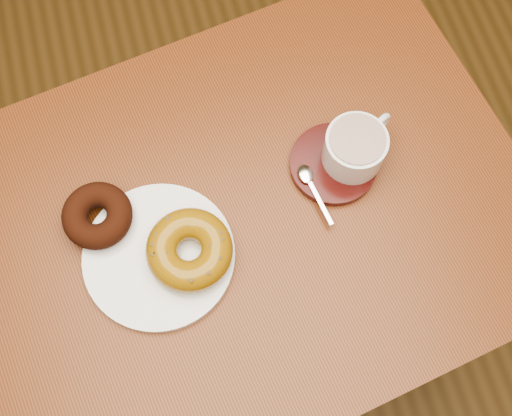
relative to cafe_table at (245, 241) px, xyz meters
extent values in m
cube|color=brown|center=(0.00, 0.00, 0.12)|extent=(0.97, 0.79, 0.03)
cylinder|color=#453313|center=(0.44, -0.22, -0.30)|extent=(0.05, 0.05, 0.79)
cylinder|color=#453313|center=(-0.44, 0.22, -0.30)|extent=(0.05, 0.05, 0.79)
cylinder|color=#453313|center=(0.34, 0.35, -0.30)|extent=(0.05, 0.05, 0.79)
cylinder|color=white|center=(-0.14, -0.03, 0.14)|extent=(0.29, 0.29, 0.01)
torus|color=black|center=(-0.21, 0.05, 0.16)|extent=(0.13, 0.13, 0.04)
torus|color=#986A10|center=(-0.09, -0.04, 0.17)|extent=(0.17, 0.17, 0.05)
cube|color=brown|center=(-0.05, -0.04, 0.19)|extent=(0.01, 0.01, 0.00)
cube|color=brown|center=(-0.05, -0.03, 0.19)|extent=(0.01, 0.01, 0.00)
cube|color=brown|center=(-0.06, -0.01, 0.19)|extent=(0.01, 0.01, 0.00)
cube|color=brown|center=(-0.08, 0.00, 0.19)|extent=(0.01, 0.01, 0.00)
cube|color=brown|center=(-0.09, 0.00, 0.19)|extent=(0.01, 0.01, 0.00)
cube|color=brown|center=(-0.11, -0.01, 0.19)|extent=(0.01, 0.01, 0.00)
cube|color=brown|center=(-0.12, -0.02, 0.19)|extent=(0.01, 0.01, 0.00)
cube|color=brown|center=(-0.13, -0.03, 0.19)|extent=(0.01, 0.01, 0.00)
cube|color=brown|center=(-0.13, -0.05, 0.19)|extent=(0.01, 0.01, 0.00)
cube|color=brown|center=(-0.12, -0.07, 0.19)|extent=(0.01, 0.01, 0.00)
cube|color=brown|center=(-0.11, -0.08, 0.19)|extent=(0.01, 0.01, 0.00)
cube|color=brown|center=(-0.09, -0.08, 0.19)|extent=(0.01, 0.01, 0.00)
cube|color=brown|center=(-0.08, -0.08, 0.19)|extent=(0.01, 0.01, 0.00)
cube|color=brown|center=(-0.06, -0.07, 0.19)|extent=(0.01, 0.01, 0.00)
cube|color=brown|center=(-0.05, -0.06, 0.19)|extent=(0.01, 0.01, 0.00)
cylinder|color=#380907|center=(0.16, 0.04, 0.14)|extent=(0.16, 0.16, 0.01)
cylinder|color=white|center=(0.18, 0.04, 0.18)|extent=(0.09, 0.09, 0.06)
cylinder|color=#59301E|center=(0.18, 0.04, 0.21)|extent=(0.08, 0.08, 0.00)
torus|color=white|center=(0.23, 0.07, 0.18)|extent=(0.04, 0.03, 0.04)
ellipsoid|color=silver|center=(0.11, 0.03, 0.15)|extent=(0.02, 0.03, 0.01)
cube|color=silver|center=(0.11, -0.01, 0.15)|extent=(0.02, 0.08, 0.00)
camera|label=1|loc=(-0.06, -0.31, 1.05)|focal=45.00mm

